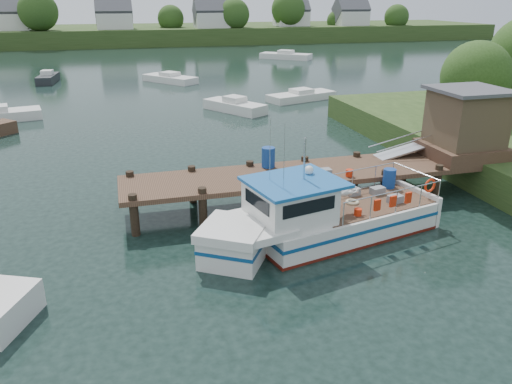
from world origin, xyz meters
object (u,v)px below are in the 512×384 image
object	(u,v)px
moored_b	(235,106)
moored_e	(48,78)
moored_c	(301,96)
dock	(414,143)
lobster_boat	(317,219)
moored_far	(286,56)
moored_d	(170,78)

from	to	relation	value
moored_b	moored_e	world-z (taller)	moored_e
moored_b	moored_c	bearing A→B (deg)	47.36
dock	moored_c	bearing A→B (deg)	82.63
dock	lobster_boat	xyz separation A→B (m)	(-5.79, -3.43, -1.41)
dock	lobster_boat	world-z (taller)	lobster_boat
lobster_boat	moored_c	xyz separation A→B (m)	(8.54, 24.69, -0.48)
dock	moored_e	world-z (taller)	dock
lobster_boat	moored_far	bearing A→B (deg)	59.77
moored_far	moored_e	world-z (taller)	moored_e
dock	moored_b	world-z (taller)	dock
lobster_boat	moored_far	distance (m)	56.09
moored_far	moored_b	distance (m)	34.99
lobster_boat	moored_b	xyz separation A→B (m)	(2.08, 21.77, -0.40)
lobster_boat	moored_d	size ratio (longest dim) A/B	1.57
dock	moored_b	distance (m)	18.80
dock	moored_far	bearing A→B (deg)	77.55
moored_d	lobster_boat	bearing A→B (deg)	-96.33
moored_b	moored_far	bearing A→B (deg)	88.11
moored_c	moored_e	world-z (taller)	moored_e
dock	moored_d	xyz separation A→B (m)	(-6.91, 33.70, -1.86)
moored_b	moored_d	xyz separation A→B (m)	(-3.19, 15.36, -0.04)
moored_d	moored_e	distance (m)	12.37
moored_c	moored_d	bearing A→B (deg)	119.99
dock	lobster_boat	size ratio (longest dim) A/B	1.74
lobster_boat	moored_c	distance (m)	26.13
lobster_boat	moored_d	world-z (taller)	lobster_boat
moored_c	moored_e	distance (m)	26.63
moored_far	moored_d	bearing A→B (deg)	-113.78
moored_far	moored_b	bearing A→B (deg)	-91.06
moored_c	moored_d	world-z (taller)	moored_d
moored_far	moored_e	size ratio (longest dim) A/B	1.53
dock	moored_e	bearing A→B (deg)	117.17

